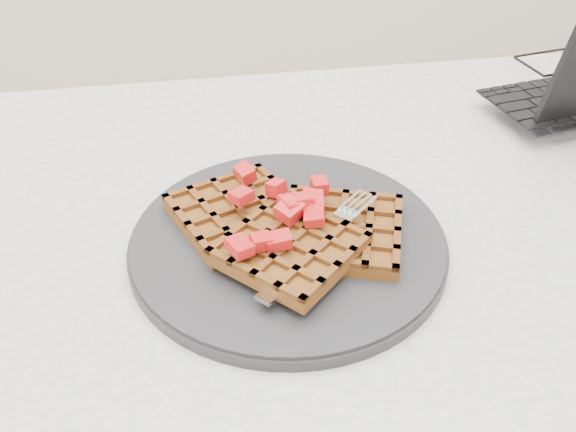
{
  "coord_description": "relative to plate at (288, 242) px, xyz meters",
  "views": [
    {
      "loc": [
        -0.16,
        -0.49,
        1.16
      ],
      "look_at": [
        -0.07,
        -0.01,
        0.79
      ],
      "focal_mm": 40.0,
      "sensor_mm": 36.0,
      "label": 1
    }
  ],
  "objects": [
    {
      "name": "strawberry_pile",
      "position": [
        0.0,
        -0.0,
        0.05
      ],
      "size": [
        0.15,
        0.15,
        0.02
      ],
      "primitive_type": null,
      "color": "#AB0004",
      "rests_on": "waffles"
    },
    {
      "name": "plate",
      "position": [
        0.0,
        0.0,
        0.0
      ],
      "size": [
        0.31,
        0.31,
        0.02
      ],
      "primitive_type": "cylinder",
      "color": "black",
      "rests_on": "table"
    },
    {
      "name": "table",
      "position": [
        0.07,
        0.01,
        -0.12
      ],
      "size": [
        1.2,
        0.8,
        0.75
      ],
      "color": "silver",
      "rests_on": "ground"
    },
    {
      "name": "fork",
      "position": [
        0.03,
        -0.03,
        0.02
      ],
      "size": [
        0.15,
        0.14,
        0.02
      ],
      "primitive_type": null,
      "rotation": [
        0.0,
        0.0,
        -0.81
      ],
      "color": "silver",
      "rests_on": "plate"
    },
    {
      "name": "waffles",
      "position": [
        0.0,
        -0.0,
        0.02
      ],
      "size": [
        0.24,
        0.23,
        0.03
      ],
      "color": "brown",
      "rests_on": "plate"
    }
  ]
}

